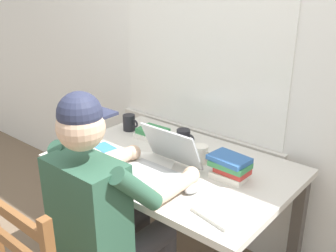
{
  "coord_description": "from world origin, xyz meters",
  "views": [
    {
      "loc": [
        1.17,
        -1.43,
        1.66
      ],
      "look_at": [
        0.01,
        -0.05,
        0.95
      ],
      "focal_mm": 41.87,
      "sensor_mm": 36.0,
      "label": 1
    }
  ],
  "objects_px": {
    "computer_mouse": "(193,188)",
    "book_stack_side": "(152,133)",
    "seated_person": "(108,209)",
    "coffee_mug_white": "(201,154)",
    "coffee_mug_spare": "(184,137)",
    "desk": "(173,178)",
    "coffee_mug_dark": "(129,123)",
    "laptop": "(159,164)",
    "landscape_photo_print": "(104,147)",
    "book_stack_main": "(230,167)"
  },
  "relations": [
    {
      "from": "laptop",
      "to": "book_stack_main",
      "type": "relative_size",
      "value": 1.64
    },
    {
      "from": "landscape_photo_print",
      "to": "coffee_mug_white",
      "type": "bearing_deg",
      "value": 28.46
    },
    {
      "from": "desk",
      "to": "laptop",
      "type": "bearing_deg",
      "value": -79.45
    },
    {
      "from": "coffee_mug_spare",
      "to": "book_stack_side",
      "type": "bearing_deg",
      "value": -168.52
    },
    {
      "from": "book_stack_main",
      "to": "landscape_photo_print",
      "type": "bearing_deg",
      "value": -168.44
    },
    {
      "from": "computer_mouse",
      "to": "coffee_mug_spare",
      "type": "bearing_deg",
      "value": 132.44
    },
    {
      "from": "coffee_mug_white",
      "to": "coffee_mug_spare",
      "type": "xyz_separation_m",
      "value": [
        -0.21,
        0.12,
        -0.0
      ]
    },
    {
      "from": "desk",
      "to": "coffee_mug_spare",
      "type": "xyz_separation_m",
      "value": [
        -0.09,
        0.21,
        0.14
      ]
    },
    {
      "from": "computer_mouse",
      "to": "coffee_mug_white",
      "type": "distance_m",
      "value": 0.3
    },
    {
      "from": "seated_person",
      "to": "coffee_mug_spare",
      "type": "bearing_deg",
      "value": 99.55
    },
    {
      "from": "seated_person",
      "to": "laptop",
      "type": "xyz_separation_m",
      "value": [
        0.0,
        0.34,
        0.09
      ]
    },
    {
      "from": "book_stack_side",
      "to": "landscape_photo_print",
      "type": "xyz_separation_m",
      "value": [
        -0.12,
        -0.28,
        -0.03
      ]
    },
    {
      "from": "laptop",
      "to": "book_stack_main",
      "type": "bearing_deg",
      "value": 32.42
    },
    {
      "from": "coffee_mug_spare",
      "to": "book_stack_main",
      "type": "height_order",
      "value": "book_stack_main"
    },
    {
      "from": "desk",
      "to": "coffee_mug_white",
      "type": "bearing_deg",
      "value": 38.23
    },
    {
      "from": "desk",
      "to": "coffee_mug_white",
      "type": "distance_m",
      "value": 0.2
    },
    {
      "from": "book_stack_side",
      "to": "landscape_photo_print",
      "type": "height_order",
      "value": "book_stack_side"
    },
    {
      "from": "seated_person",
      "to": "landscape_photo_print",
      "type": "height_order",
      "value": "seated_person"
    },
    {
      "from": "coffee_mug_dark",
      "to": "landscape_photo_print",
      "type": "relative_size",
      "value": 0.88
    },
    {
      "from": "seated_person",
      "to": "computer_mouse",
      "type": "height_order",
      "value": "seated_person"
    },
    {
      "from": "laptop",
      "to": "landscape_photo_print",
      "type": "height_order",
      "value": "laptop"
    },
    {
      "from": "book_stack_main",
      "to": "landscape_photo_print",
      "type": "relative_size",
      "value": 1.55
    },
    {
      "from": "computer_mouse",
      "to": "book_stack_side",
      "type": "distance_m",
      "value": 0.65
    },
    {
      "from": "coffee_mug_spare",
      "to": "computer_mouse",
      "type": "bearing_deg",
      "value": -47.56
    },
    {
      "from": "desk",
      "to": "coffee_mug_dark",
      "type": "distance_m",
      "value": 0.54
    },
    {
      "from": "coffee_mug_white",
      "to": "coffee_mug_dark",
      "type": "relative_size",
      "value": 1.04
    },
    {
      "from": "laptop",
      "to": "book_stack_main",
      "type": "height_order",
      "value": "laptop"
    },
    {
      "from": "laptop",
      "to": "computer_mouse",
      "type": "height_order",
      "value": "laptop"
    },
    {
      "from": "coffee_mug_dark",
      "to": "coffee_mug_spare",
      "type": "distance_m",
      "value": 0.4
    },
    {
      "from": "book_stack_side",
      "to": "desk",
      "type": "bearing_deg",
      "value": -29.41
    },
    {
      "from": "computer_mouse",
      "to": "coffee_mug_dark",
      "type": "distance_m",
      "value": 0.83
    },
    {
      "from": "seated_person",
      "to": "computer_mouse",
      "type": "xyz_separation_m",
      "value": [
        0.24,
        0.31,
        0.06
      ]
    },
    {
      "from": "seated_person",
      "to": "coffee_mug_white",
      "type": "distance_m",
      "value": 0.58
    },
    {
      "from": "book_stack_side",
      "to": "landscape_photo_print",
      "type": "relative_size",
      "value": 1.52
    },
    {
      "from": "laptop",
      "to": "coffee_mug_spare",
      "type": "xyz_separation_m",
      "value": [
        -0.12,
        0.36,
        -0.0
      ]
    },
    {
      "from": "coffee_mug_spare",
      "to": "landscape_photo_print",
      "type": "xyz_separation_m",
      "value": [
        -0.32,
        -0.32,
        -0.05
      ]
    },
    {
      "from": "book_stack_side",
      "to": "computer_mouse",
      "type": "bearing_deg",
      "value": -31.65
    },
    {
      "from": "desk",
      "to": "seated_person",
      "type": "height_order",
      "value": "seated_person"
    },
    {
      "from": "seated_person",
      "to": "book_stack_side",
      "type": "xyz_separation_m",
      "value": [
        -0.32,
        0.65,
        0.07
      ]
    },
    {
      "from": "book_stack_side",
      "to": "coffee_mug_dark",
      "type": "bearing_deg",
      "value": -179.66
    },
    {
      "from": "landscape_photo_print",
      "to": "coffee_mug_spare",
      "type": "bearing_deg",
      "value": 52.44
    },
    {
      "from": "coffee_mug_white",
      "to": "coffee_mug_spare",
      "type": "distance_m",
      "value": 0.24
    },
    {
      "from": "laptop",
      "to": "coffee_mug_dark",
      "type": "bearing_deg",
      "value": 148.98
    },
    {
      "from": "laptop",
      "to": "seated_person",
      "type": "bearing_deg",
      "value": -90.65
    },
    {
      "from": "seated_person",
      "to": "book_stack_side",
      "type": "distance_m",
      "value": 0.73
    },
    {
      "from": "desk",
      "to": "seated_person",
      "type": "relative_size",
      "value": 0.99
    },
    {
      "from": "seated_person",
      "to": "landscape_photo_print",
      "type": "distance_m",
      "value": 0.58
    },
    {
      "from": "seated_person",
      "to": "coffee_mug_dark",
      "type": "relative_size",
      "value": 10.92
    },
    {
      "from": "coffee_mug_dark",
      "to": "book_stack_side",
      "type": "relative_size",
      "value": 0.58
    },
    {
      "from": "desk",
      "to": "coffee_mug_white",
      "type": "xyz_separation_m",
      "value": [
        0.11,
        0.09,
        0.14
      ]
    }
  ]
}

